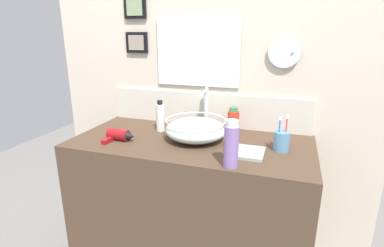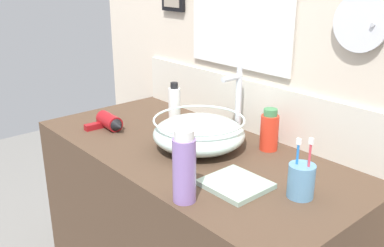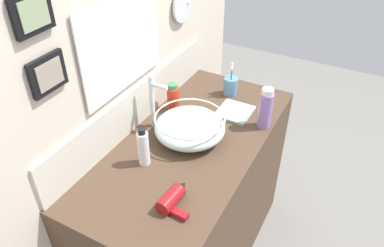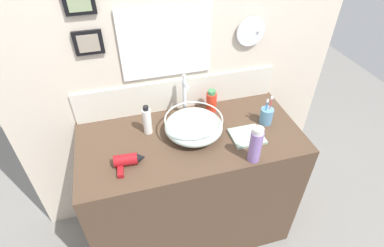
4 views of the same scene
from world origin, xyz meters
name	(u,v)px [view 2 (image 2 of 4)]	position (x,y,z in m)	size (l,w,h in m)	color
back_panel	(255,68)	(0.00, 0.34, 1.17)	(2.10, 0.10, 2.33)	beige
glass_bowl_sink	(199,133)	(0.02, 0.02, 0.98)	(0.34, 0.34, 0.12)	silver
faucet	(237,98)	(0.02, 0.22, 1.07)	(0.02, 0.10, 0.28)	silver
hair_drier	(110,123)	(-0.37, -0.12, 0.95)	(0.17, 0.13, 0.06)	maroon
toothbrush_cup	(301,180)	(0.48, 0.01, 0.97)	(0.08, 0.08, 0.19)	#598CB2
spray_bottle	(269,131)	(0.19, 0.21, 0.99)	(0.07, 0.07, 0.16)	red
shampoo_bottle	(175,106)	(-0.23, 0.11, 1.00)	(0.05, 0.05, 0.19)	white
soap_dispenser	(184,167)	(0.28, -0.26, 1.02)	(0.07, 0.07, 0.22)	#8C6BB2
hand_towel	(236,184)	(0.31, -0.09, 0.92)	(0.18, 0.17, 0.02)	#99B29E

